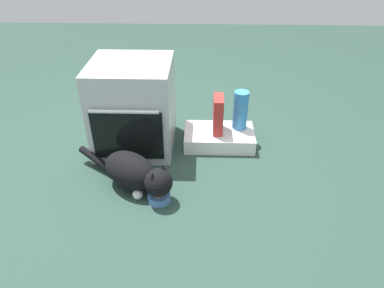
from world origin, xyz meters
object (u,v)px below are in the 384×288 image
(cat, at_px, (135,173))
(food_bowl, at_px, (159,197))
(cereal_box, at_px, (218,115))
(oven, at_px, (134,107))
(water_bottle, at_px, (240,110))
(pantry_cabinet, at_px, (219,137))

(cat, bearing_deg, food_bowl, 0.00)
(cereal_box, bearing_deg, cat, -133.82)
(oven, xyz_separation_m, food_bowl, (0.24, -0.63, -0.30))
(cat, distance_m, cereal_box, 0.78)
(cat, distance_m, water_bottle, 0.95)
(food_bowl, distance_m, water_bottle, 0.94)
(water_bottle, bearing_deg, pantry_cabinet, -158.72)
(pantry_cabinet, bearing_deg, food_bowl, -120.49)
(oven, bearing_deg, food_bowl, -69.18)
(food_bowl, bearing_deg, oven, 110.82)
(food_bowl, relative_size, cat, 0.20)
(food_bowl, bearing_deg, cat, 145.64)
(cat, height_order, cereal_box, cereal_box)
(oven, bearing_deg, water_bottle, 6.50)
(oven, distance_m, cereal_box, 0.62)
(cat, height_order, water_bottle, water_bottle)
(pantry_cabinet, xyz_separation_m, cat, (-0.55, -0.55, 0.08))
(cat, relative_size, cereal_box, 2.50)
(oven, distance_m, food_bowl, 0.74)
(pantry_cabinet, bearing_deg, cereal_box, 165.33)
(oven, distance_m, pantry_cabinet, 0.69)
(cereal_box, bearing_deg, pantry_cabinet, -14.67)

